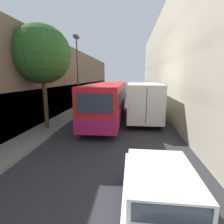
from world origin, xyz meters
TOP-DOWN VIEW (x-y plane):
  - ground_plane at (0.00, 15.00)m, footprint 150.00×150.00m
  - sidewalk_left at (-4.57, 15.00)m, footprint 1.89×60.00m
  - building_left_shopfront at (-6.61, 15.00)m, footprint 2.40×60.00m
  - building_right_apartment at (5.37, 15.00)m, footprint 2.40×60.00m
  - car_hatchback at (1.89, 5.61)m, footprint 1.78×4.08m
  - bus at (-0.78, 16.59)m, footprint 2.44×11.56m
  - box_truck at (2.12, 16.68)m, footprint 2.47×7.81m
  - panel_van at (-2.32, 29.47)m, footprint 1.88×4.45m
  - street_lamp at (-3.87, 18.01)m, footprint 0.36×0.80m
  - street_tree_left at (-4.57, 12.87)m, footprint 3.69×3.69m

SIDE VIEW (x-z plane):
  - ground_plane at x=0.00m, z-range 0.00..0.00m
  - sidewalk_left at x=-4.57m, z-range 0.00..0.15m
  - car_hatchback at x=1.89m, z-range 0.01..1.47m
  - panel_van at x=-2.32m, z-range 0.11..2.05m
  - bus at x=-0.78m, z-range 0.09..3.14m
  - box_truck at x=2.12m, z-range 0.11..3.17m
  - building_left_shopfront at x=-6.61m, z-range -0.31..6.52m
  - street_tree_left at x=-4.57m, z-range 1.63..8.30m
  - street_lamp at x=-3.87m, z-range 1.49..8.56m
  - building_right_apartment at x=5.37m, z-range -0.03..10.65m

